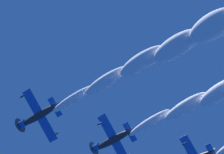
# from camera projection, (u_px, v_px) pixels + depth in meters

# --- Properties ---
(airplane_lead) EXTENTS (8.65, 8.19, 3.69)m
(airplane_lead) POSITION_uv_depth(u_px,v_px,m) (38.00, 116.00, 63.38)
(airplane_lead) COLOR #232328
(airplane_left_wingman) EXTENTS (8.50, 8.20, 4.23)m
(airplane_left_wingman) POSITION_uv_depth(u_px,v_px,m) (112.00, 140.00, 64.96)
(airplane_left_wingman) COLOR #232328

